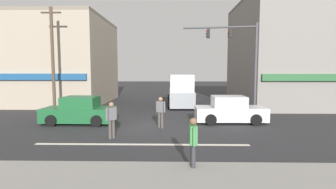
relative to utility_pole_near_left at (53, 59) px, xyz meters
The scene contains 12 objects.
ground_plane 9.28m from the utility_pole_near_left, 30.83° to the right, with size 120.00×120.00×0.00m, color #2B2B2D.
lane_marking_stripe 11.34m from the utility_pole_near_left, 47.23° to the right, with size 9.00×0.24×0.01m, color silver.
building_left_block 7.62m from the utility_pole_near_left, 119.88° to the left, with size 11.90×10.11×7.97m.
building_right_corner 20.36m from the utility_pole_near_left, 15.96° to the left, with size 10.01×10.93×9.32m.
utility_pole_near_left is the anchor object (origin of this frame).
traffic_light_mast 13.06m from the utility_pole_near_left, ahead, with size 4.86×0.75×6.20m.
box_truck_crossing_center 10.36m from the utility_pole_near_left, 23.34° to the left, with size 2.36×5.65×2.75m.
sedan_approaching_near 12.71m from the utility_pole_near_left, 14.36° to the right, with size 4.12×1.92×1.58m.
sedan_crossing_rightbound 5.68m from the utility_pole_near_left, 48.86° to the right, with size 4.13×1.93×1.58m.
pedestrian_foreground_with_bag 14.39m from the utility_pole_near_left, 49.44° to the right, with size 0.29×0.67×1.67m.
pedestrian_mid_crossing 9.46m from the utility_pole_near_left, 50.11° to the right, with size 0.42×0.44×1.67m.
pedestrian_far_side 9.62m from the utility_pole_near_left, 30.64° to the right, with size 0.52×0.36×1.67m.
Camera 1 is at (1.32, -14.19, 3.09)m, focal length 28.00 mm.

